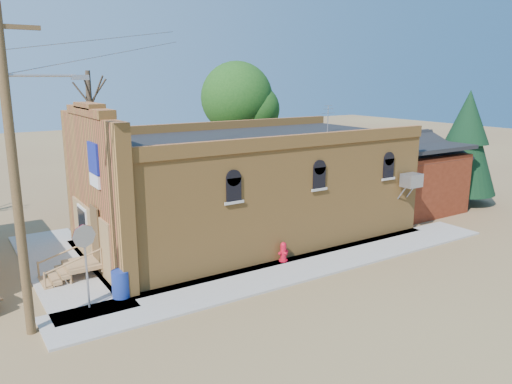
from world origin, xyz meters
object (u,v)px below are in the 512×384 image
fire_hydrant (283,252)px  stop_sign (85,244)px  utility_pole (16,169)px  brick_bar (245,187)px  trash_barrel (121,284)px

fire_hydrant → stop_sign: size_ratio=0.29×
utility_pole → stop_sign: (1.75, 0.60, -2.60)m
fire_hydrant → brick_bar: bearing=57.1°
brick_bar → fire_hydrant: brick_bar is taller
utility_pole → fire_hydrant: size_ratio=11.53×
fire_hydrant → trash_barrel: trash_barrel is taller
stop_sign → trash_barrel: 1.98m
fire_hydrant → stop_sign: (-7.52, 0.03, 1.70)m
brick_bar → trash_barrel: 7.97m
utility_pole → fire_hydrant: bearing=3.5°
stop_sign → trash_barrel: stop_sign is taller
fire_hydrant → utility_pole: bearing=158.7°
utility_pole → trash_barrel: bearing=16.0°
utility_pole → brick_bar: bearing=23.7°
brick_bar → stop_sign: size_ratio=6.04×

